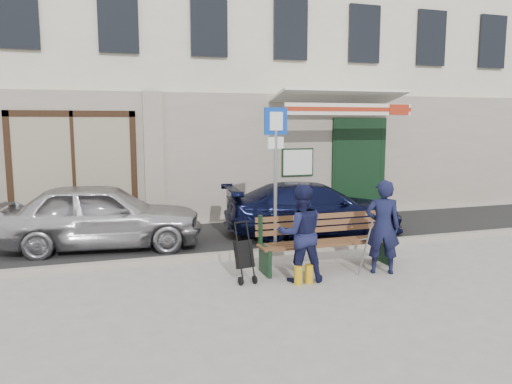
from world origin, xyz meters
name	(u,v)px	position (x,y,z in m)	size (l,w,h in m)	color
ground	(281,280)	(0.00, 0.00, 0.00)	(80.00, 80.00, 0.00)	#9E9991
asphalt_lane	(230,237)	(0.00, 3.10, 0.01)	(60.00, 3.20, 0.01)	#282828
curb	(252,253)	(0.00, 1.50, 0.06)	(60.00, 0.18, 0.12)	#9E9384
building	(184,40)	(0.01, 8.45, 4.97)	(20.00, 8.27, 10.00)	beige
car_silver	(102,215)	(-2.65, 3.00, 0.67)	(1.57, 3.91, 1.33)	#B6B6BB
car_navy	(314,208)	(1.88, 2.88, 0.58)	(1.63, 4.01, 1.16)	black
parking_sign	(276,155)	(0.57, 1.83, 1.86)	(0.51, 0.15, 2.77)	gray
bench	(324,242)	(0.94, 0.40, 0.46)	(2.40, 1.17, 0.98)	brown
man	(383,227)	(1.74, -0.14, 0.78)	(0.57, 0.37, 1.56)	#121532
woman	(301,233)	(0.29, -0.11, 0.77)	(0.74, 0.58, 1.53)	#16183C
stroller	(244,256)	(-0.56, 0.14, 0.41)	(0.31, 0.41, 0.94)	black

